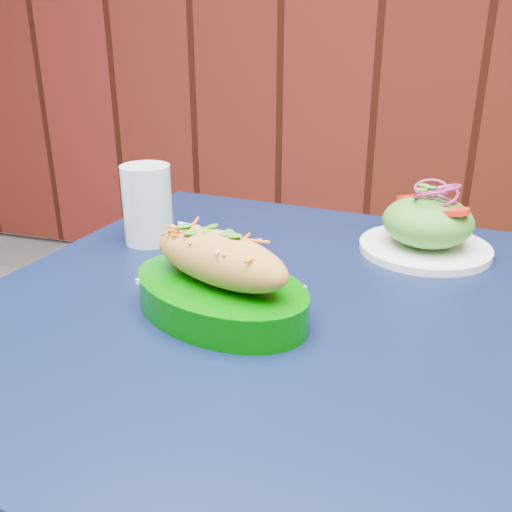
% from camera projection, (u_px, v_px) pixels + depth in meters
% --- Properties ---
extents(cafe_table, '(0.88, 0.88, 0.75)m').
position_uv_depth(cafe_table, '(288.00, 361.00, 0.76)').
color(cafe_table, black).
rests_on(cafe_table, ground).
extents(banh_mi_basket, '(0.29, 0.24, 0.11)m').
position_uv_depth(banh_mi_basket, '(220.00, 281.00, 0.69)').
color(banh_mi_basket, '#005C01').
rests_on(banh_mi_basket, cafe_table).
extents(salad_plate, '(0.20, 0.20, 0.11)m').
position_uv_depth(salad_plate, '(427.00, 227.00, 0.88)').
color(salad_plate, white).
rests_on(salad_plate, cafe_table).
extents(water_glass, '(0.08, 0.08, 0.13)m').
position_uv_depth(water_glass, '(147.00, 204.00, 0.91)').
color(water_glass, silver).
rests_on(water_glass, cafe_table).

